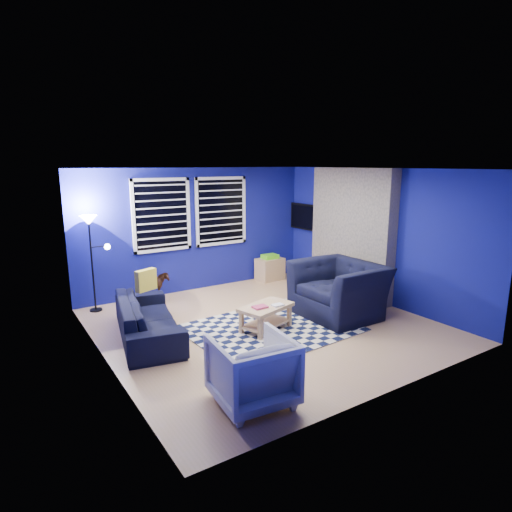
{
  "coord_description": "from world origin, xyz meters",
  "views": [
    {
      "loc": [
        -3.68,
        -5.44,
        2.59
      ],
      "look_at": [
        0.02,
        0.3,
        1.1
      ],
      "focal_mm": 30.0,
      "sensor_mm": 36.0,
      "label": 1
    }
  ],
  "objects": [
    {
      "name": "floor",
      "position": [
        0.0,
        0.0,
        0.0
      ],
      "size": [
        5.0,
        5.0,
        0.0
      ],
      "primitive_type": "plane",
      "color": "tan",
      "rests_on": "ground"
    },
    {
      "name": "ceiling",
      "position": [
        0.0,
        0.0,
        2.5
      ],
      "size": [
        5.0,
        5.0,
        0.0
      ],
      "primitive_type": "plane",
      "rotation": [
        3.14,
        0.0,
        0.0
      ],
      "color": "white",
      "rests_on": "wall_back"
    },
    {
      "name": "wall_back",
      "position": [
        0.0,
        2.5,
        1.25
      ],
      "size": [
        5.0,
        0.0,
        5.0
      ],
      "primitive_type": "plane",
      "rotation": [
        1.57,
        0.0,
        0.0
      ],
      "color": "navy",
      "rests_on": "floor"
    },
    {
      "name": "wall_left",
      "position": [
        -2.5,
        0.0,
        1.25
      ],
      "size": [
        0.0,
        5.0,
        5.0
      ],
      "primitive_type": "plane",
      "rotation": [
        1.57,
        0.0,
        1.57
      ],
      "color": "navy",
      "rests_on": "floor"
    },
    {
      "name": "wall_right",
      "position": [
        2.5,
        0.0,
        1.25
      ],
      "size": [
        0.0,
        5.0,
        5.0
      ],
      "primitive_type": "plane",
      "rotation": [
        1.57,
        0.0,
        -1.57
      ],
      "color": "navy",
      "rests_on": "floor"
    },
    {
      "name": "fireplace",
      "position": [
        2.36,
        0.5,
        1.2
      ],
      "size": [
        0.65,
        2.0,
        2.5
      ],
      "color": "gray",
      "rests_on": "floor"
    },
    {
      "name": "window_left",
      "position": [
        -0.75,
        2.46,
        1.6
      ],
      "size": [
        1.17,
        0.06,
        1.42
      ],
      "color": "black",
      "rests_on": "wall_back"
    },
    {
      "name": "window_right",
      "position": [
        0.55,
        2.46,
        1.6
      ],
      "size": [
        1.17,
        0.06,
        1.42
      ],
      "color": "black",
      "rests_on": "wall_back"
    },
    {
      "name": "tv",
      "position": [
        2.45,
        2.0,
        1.4
      ],
      "size": [
        0.07,
        1.0,
        0.58
      ],
      "color": "black",
      "rests_on": "wall_right"
    },
    {
      "name": "rug",
      "position": [
        -0.01,
        -0.17,
        0.01
      ],
      "size": [
        2.62,
        2.15,
        0.02
      ],
      "primitive_type": "cube",
      "rotation": [
        0.0,
        0.0,
        0.06
      ],
      "color": "black",
      "rests_on": "floor"
    },
    {
      "name": "sofa",
      "position": [
        -1.75,
        0.56,
        0.3
      ],
      "size": [
        2.17,
        1.19,
        0.6
      ],
      "primitive_type": "imported",
      "rotation": [
        0.0,
        0.0,
        1.37
      ],
      "color": "black",
      "rests_on": "floor"
    },
    {
      "name": "armchair_big",
      "position": [
        1.34,
        -0.29,
        0.46
      ],
      "size": [
        1.42,
        1.24,
        0.92
      ],
      "primitive_type": "imported",
      "rotation": [
        0.0,
        0.0,
        -1.56
      ],
      "color": "black",
      "rests_on": "floor"
    },
    {
      "name": "armchair_bent",
      "position": [
        -1.4,
        -1.83,
        0.38
      ],
      "size": [
        0.9,
        0.92,
        0.77
      ],
      "primitive_type": "imported",
      "rotation": [
        0.0,
        0.0,
        3.04
      ],
      "color": "gray",
      "rests_on": "floor"
    },
    {
      "name": "rocking_horse",
      "position": [
        -1.15,
        2.06,
        0.33
      ],
      "size": [
        0.29,
        0.61,
        0.51
      ],
      "primitive_type": "imported",
      "rotation": [
        0.0,
        0.0,
        1.58
      ],
      "color": "#412715",
      "rests_on": "floor"
    },
    {
      "name": "coffee_table",
      "position": [
        -0.1,
        -0.18,
        0.3
      ],
      "size": [
        0.96,
        0.72,
        0.43
      ],
      "rotation": [
        0.0,
        0.0,
        0.29
      ],
      "color": "tan",
      "rests_on": "rug"
    },
    {
      "name": "cabinet",
      "position": [
        1.65,
        2.25,
        0.26
      ],
      "size": [
        0.62,
        0.44,
        0.58
      ],
      "rotation": [
        0.0,
        0.0,
        0.09
      ],
      "color": "tan",
      "rests_on": "floor"
    },
    {
      "name": "floor_lamp",
      "position": [
        -2.13,
        2.23,
        1.4
      ],
      "size": [
        0.47,
        0.29,
        1.71
      ],
      "color": "black",
      "rests_on": "floor"
    },
    {
      "name": "throw_pillow",
      "position": [
        -1.6,
        1.01,
        0.77
      ],
      "size": [
        0.37,
        0.23,
        0.34
      ],
      "primitive_type": "cube",
      "rotation": [
        0.0,
        0.0,
        0.37
      ],
      "color": "gold",
      "rests_on": "sofa"
    }
  ]
}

